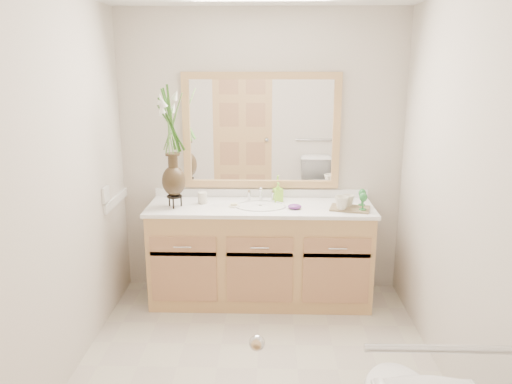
{
  "coord_description": "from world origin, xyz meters",
  "views": [
    {
      "loc": [
        0.07,
        -2.9,
        1.96
      ],
      "look_at": [
        -0.03,
        0.65,
        1.04
      ],
      "focal_mm": 35.0,
      "sensor_mm": 36.0,
      "label": 1
    }
  ],
  "objects_px": {
    "soap_bottle": "(278,193)",
    "tray": "(350,208)",
    "flower_vase": "(172,131)",
    "tumbler": "(202,198)"
  },
  "relations": [
    {
      "from": "flower_vase",
      "to": "tumbler",
      "type": "height_order",
      "value": "flower_vase"
    },
    {
      "from": "soap_bottle",
      "to": "tray",
      "type": "xyz_separation_m",
      "value": [
        0.57,
        -0.22,
        -0.07
      ]
    },
    {
      "from": "flower_vase",
      "to": "tray",
      "type": "xyz_separation_m",
      "value": [
        1.41,
        -0.03,
        -0.61
      ]
    },
    {
      "from": "flower_vase",
      "to": "tumbler",
      "type": "bearing_deg",
      "value": 27.75
    },
    {
      "from": "flower_vase",
      "to": "tumbler",
      "type": "xyz_separation_m",
      "value": [
        0.21,
        0.11,
        -0.57
      ]
    },
    {
      "from": "tumbler",
      "to": "soap_bottle",
      "type": "xyz_separation_m",
      "value": [
        0.63,
        0.08,
        0.03
      ]
    },
    {
      "from": "flower_vase",
      "to": "soap_bottle",
      "type": "xyz_separation_m",
      "value": [
        0.84,
        0.19,
        -0.54
      ]
    },
    {
      "from": "soap_bottle",
      "to": "tray",
      "type": "bearing_deg",
      "value": -36.61
    },
    {
      "from": "tumbler",
      "to": "tray",
      "type": "height_order",
      "value": "tumbler"
    },
    {
      "from": "soap_bottle",
      "to": "tray",
      "type": "relative_size",
      "value": 0.48
    }
  ]
}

